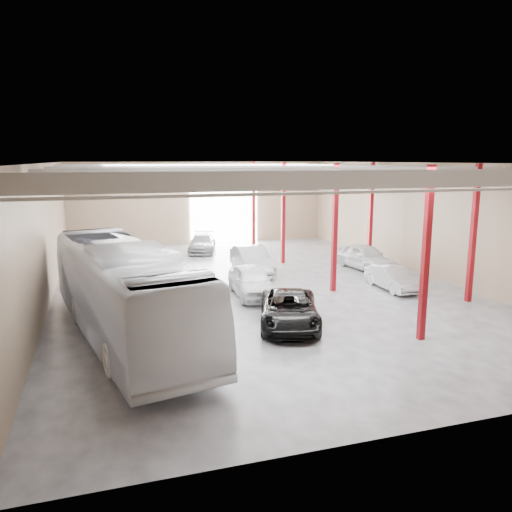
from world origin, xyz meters
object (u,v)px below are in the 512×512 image
car_row_b (252,260)px  car_row_c (202,243)px  car_right_near (393,278)px  car_right_far (365,257)px  car_row_a (252,281)px  black_sedan (289,310)px  coach_bus (124,291)px

car_row_b → car_row_c: size_ratio=1.08×
car_row_b → car_row_c: 8.60m
car_right_near → car_right_far: bearing=78.1°
car_row_a → car_right_near: size_ratio=1.20×
black_sedan → car_right_far: size_ratio=1.10×
car_row_a → car_row_b: 5.44m
car_row_b → car_row_c: car_row_b is taller
car_row_a → car_right_near: 8.01m
black_sedan → car_right_far: 12.98m
car_right_far → car_row_c: bearing=125.7°
car_right_near → car_right_far: 5.34m
car_right_far → car_row_a: bearing=-163.5°
car_row_c → car_right_far: (9.07, -9.52, 0.14)m
car_right_near → car_row_a: bearing=173.4°
car_right_far → black_sedan: bearing=-141.9°
car_row_b → car_row_c: (-1.53, 8.46, -0.16)m
car_row_a → coach_bus: bearing=-144.1°
coach_bus → car_row_a: size_ratio=2.90×
coach_bus → car_row_b: bearing=37.5°
black_sedan → car_row_b: (1.46, 10.40, 0.11)m
car_row_c → car_right_near: car_row_c is taller
car_row_b → car_right_far: car_row_b is taller
car_right_far → car_right_near: bearing=-110.8°
coach_bus → car_row_c: 19.33m
black_sedan → car_row_a: (-0.12, 5.20, 0.07)m
car_row_b → coach_bus: bearing=-129.0°
coach_bus → car_right_far: bearing=16.8°
car_right_far → car_row_b: bearing=164.1°
car_row_b → black_sedan: bearing=-95.9°
car_row_a → car_row_c: car_row_a is taller
coach_bus → car_right_near: size_ratio=3.48×
car_row_a → car_right_far: 10.02m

